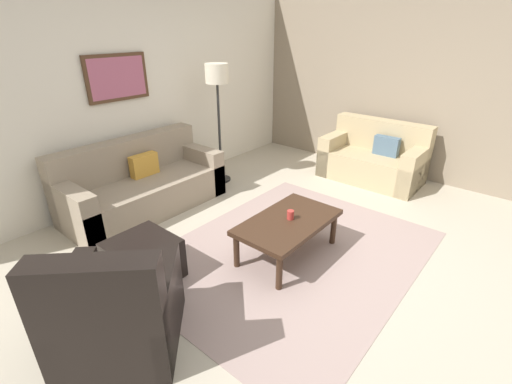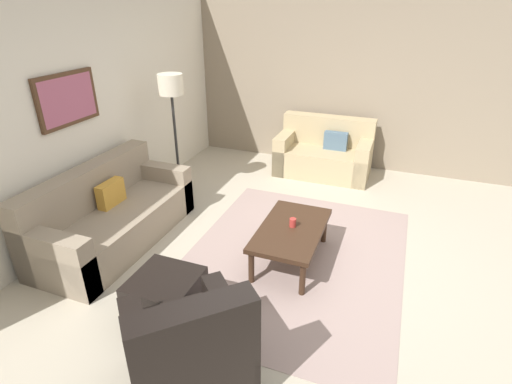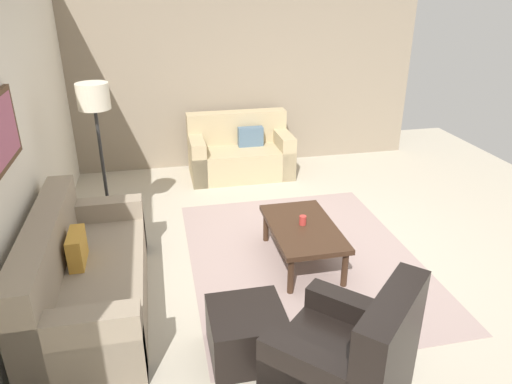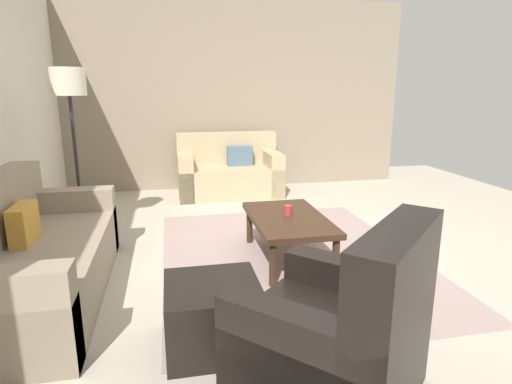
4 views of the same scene
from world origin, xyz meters
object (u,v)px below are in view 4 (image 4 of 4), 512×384
(couch_loveseat, at_px, (229,173))
(armchair_leather, at_px, (343,344))
(cup, at_px, (288,210))
(coffee_table, at_px, (288,222))
(couch_main, at_px, (24,262))
(lamp_standing, at_px, (70,100))
(ottoman, at_px, (213,315))

(couch_loveseat, relative_size, armchair_leather, 1.29)
(cup, bearing_deg, coffee_table, 172.49)
(cup, bearing_deg, couch_loveseat, 4.17)
(couch_main, xyz_separation_m, armchair_leather, (-1.42, -1.86, 0.01))
(lamp_standing, bearing_deg, coffee_table, -116.34)
(lamp_standing, bearing_deg, couch_loveseat, -47.73)
(couch_loveseat, height_order, cup, couch_loveseat)
(ottoman, relative_size, cup, 6.05)
(armchair_leather, bearing_deg, coffee_table, -7.14)
(ottoman, distance_m, lamp_standing, 2.69)
(couch_main, height_order, armchair_leather, armchair_leather)
(couch_main, bearing_deg, lamp_standing, -6.96)
(couch_loveseat, height_order, coffee_table, couch_loveseat)
(couch_main, distance_m, armchair_leather, 2.34)
(ottoman, height_order, lamp_standing, lamp_standing)
(couch_main, xyz_separation_m, coffee_table, (0.34, -2.08, 0.06))
(lamp_standing, bearing_deg, cup, -115.60)
(couch_main, height_order, cup, couch_main)
(couch_main, height_order, ottoman, couch_main)
(couch_main, bearing_deg, ottoman, -123.09)
(couch_main, relative_size, armchair_leather, 1.77)
(couch_main, height_order, coffee_table, couch_main)
(armchair_leather, distance_m, ottoman, 0.83)
(cup, bearing_deg, couch_main, 100.09)
(coffee_table, bearing_deg, couch_main, 99.33)
(couch_main, distance_m, couch_loveseat, 3.45)
(ottoman, xyz_separation_m, lamp_standing, (2.13, 1.12, 1.21))
(armchair_leather, relative_size, lamp_standing, 0.66)
(coffee_table, bearing_deg, couch_loveseat, 4.04)
(ottoman, bearing_deg, armchair_leather, -135.58)
(couch_loveseat, xyz_separation_m, cup, (-2.51, -0.18, 0.15))
(couch_main, bearing_deg, armchair_leather, -127.48)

